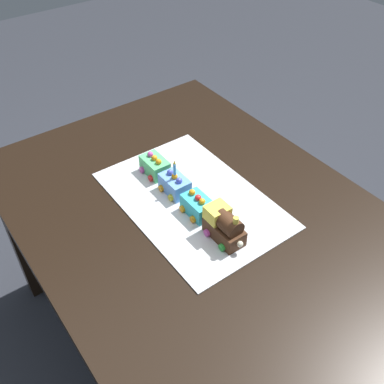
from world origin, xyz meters
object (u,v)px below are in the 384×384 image
object	(u,v)px
dining_table	(199,236)
cake_locomotive	(224,226)
cake_car_flatbed_turquoise	(197,205)
cake_car_hopper_sky_blue	(175,184)
cake_car_caboose_mint_green	(155,166)
birthday_candle	(175,168)

from	to	relation	value
dining_table	cake_locomotive	xyz separation A→B (m)	(-0.12, 0.01, 0.16)
cake_car_flatbed_turquoise	cake_car_hopper_sky_blue	size ratio (longest dim) A/B	1.00
cake_locomotive	dining_table	bearing A→B (deg)	-3.47
dining_table	cake_car_flatbed_turquoise	distance (m)	0.14
cake_locomotive	cake_car_caboose_mint_green	xyz separation A→B (m)	(0.36, 0.00, -0.02)
birthday_candle	cake_car_flatbed_turquoise	bearing A→B (deg)	180.00
cake_car_flatbed_turquoise	birthday_candle	bearing A→B (deg)	-0.00
dining_table	cake_car_caboose_mint_green	xyz separation A→B (m)	(0.24, 0.01, 0.14)
cake_car_flatbed_turquoise	cake_car_caboose_mint_green	xyz separation A→B (m)	(0.24, 0.00, 0.00)
cake_car_hopper_sky_blue	cake_car_caboose_mint_green	size ratio (longest dim) A/B	1.00
dining_table	cake_car_hopper_sky_blue	size ratio (longest dim) A/B	14.00
cake_car_caboose_mint_green	dining_table	bearing A→B (deg)	-178.21
cake_car_hopper_sky_blue	birthday_candle	distance (m)	0.07
cake_car_hopper_sky_blue	birthday_candle	bearing A→B (deg)	-180.00
dining_table	cake_car_hopper_sky_blue	distance (m)	0.19
cake_car_flatbed_turquoise	cake_car_caboose_mint_green	distance (m)	0.24
dining_table	cake_car_flatbed_turquoise	xyz separation A→B (m)	(0.00, 0.01, 0.14)
dining_table	cake_car_caboose_mint_green	bearing A→B (deg)	1.79
cake_car_hopper_sky_blue	birthday_candle	size ratio (longest dim) A/B	1.84
cake_car_flatbed_turquoise	birthday_candle	world-z (taller)	birthday_candle
cake_locomotive	cake_car_flatbed_turquoise	distance (m)	0.13
cake_locomotive	cake_car_caboose_mint_green	world-z (taller)	cake_locomotive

